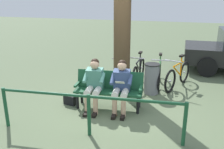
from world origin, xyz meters
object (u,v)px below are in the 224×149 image
(bench, at_px, (109,87))
(person_reading, at_px, (121,84))
(bicycle_green, at_px, (159,74))
(person_companion, at_px, (94,82))
(litter_bin, at_px, (152,79))
(bicycle_blue, at_px, (178,75))
(bicycle_purple, at_px, (139,71))
(handbag, at_px, (70,100))
(tree_trunk, at_px, (122,20))
(bicycle_black, at_px, (120,72))

(bench, xyz_separation_m, person_reading, (-0.33, 0.13, 0.16))
(person_reading, height_order, bicycle_green, person_reading)
(bicycle_green, bearing_deg, person_companion, -37.39)
(litter_bin, xyz_separation_m, bicycle_blue, (-0.67, -0.68, -0.06))
(bicycle_purple, bearing_deg, bicycle_blue, 87.88)
(person_reading, distance_m, bicycle_green, 2.10)
(person_companion, bearing_deg, bicycle_purple, -113.25)
(bench, bearing_deg, handbag, 4.72)
(handbag, relative_size, bicycle_blue, 0.19)
(person_companion, relative_size, tree_trunk, 0.30)
(bench, bearing_deg, person_reading, 152.66)
(bench, xyz_separation_m, bicycle_purple, (-0.36, -1.89, -0.15))
(tree_trunk, bearing_deg, person_reading, 103.93)
(tree_trunk, bearing_deg, bench, 89.87)
(litter_bin, bearing_deg, bicycle_green, -101.42)
(bench, xyz_separation_m, bicycle_green, (-1.00, -1.83, -0.15))
(bicycle_purple, bearing_deg, person_reading, 0.24)
(tree_trunk, relative_size, bicycle_blue, 2.48)
(bench, distance_m, bicycle_green, 2.09)
(litter_bin, xyz_separation_m, bicycle_purple, (0.50, -0.74, -0.06))
(bicycle_black, bearing_deg, person_reading, -0.32)
(litter_bin, distance_m, bicycle_blue, 0.96)
(person_companion, height_order, bicycle_green, person_companion)
(bench, bearing_deg, person_companion, 26.98)
(bench, relative_size, bicycle_black, 1.00)
(litter_bin, xyz_separation_m, bicycle_green, (-0.14, -0.69, -0.06))
(person_companion, distance_m, bicycle_purple, 2.21)
(bicycle_blue, xyz_separation_m, bicycle_black, (1.72, 0.11, 0.00))
(person_companion, height_order, tree_trunk, tree_trunk)
(bench, height_order, tree_trunk, tree_trunk)
(bench, relative_size, litter_bin, 1.95)
(person_companion, distance_m, bicycle_blue, 2.74)
(person_reading, xyz_separation_m, bicycle_green, (-0.67, -1.97, -0.31))
(litter_bin, height_order, bicycle_black, bicycle_black)
(person_companion, bearing_deg, bicycle_green, -128.22)
(litter_bin, height_order, bicycle_green, bicycle_green)
(handbag, bearing_deg, bench, -169.82)
(person_reading, height_order, tree_trunk, tree_trunk)
(bicycle_green, bearing_deg, handbag, -49.03)
(tree_trunk, relative_size, bicycle_black, 2.42)
(handbag, xyz_separation_m, bicycle_purple, (-1.33, -2.06, 0.24))
(bicycle_purple, bearing_deg, bicycle_green, 86.19)
(bench, height_order, bicycle_purple, bicycle_purple)
(handbag, height_order, bicycle_blue, bicycle_blue)
(person_companion, xyz_separation_m, bicycle_black, (-0.12, -1.90, -0.30))
(handbag, distance_m, bicycle_purple, 2.46)
(bench, relative_size, person_companion, 1.36)
(bench, bearing_deg, bicycle_blue, -135.48)
(person_reading, height_order, litter_bin, person_reading)
(bicycle_blue, relative_size, bicycle_purple, 0.95)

